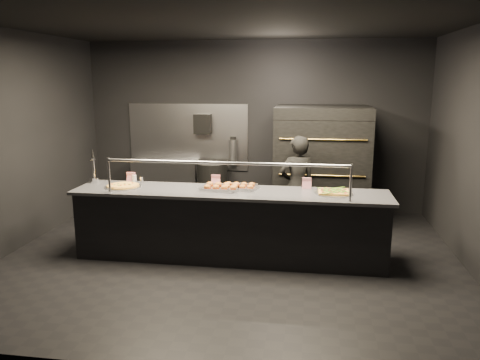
{
  "coord_description": "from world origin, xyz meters",
  "views": [
    {
      "loc": [
        1.01,
        -5.79,
        2.34
      ],
      "look_at": [
        0.11,
        0.2,
        1.02
      ],
      "focal_mm": 35.0,
      "sensor_mm": 36.0,
      "label": 1
    }
  ],
  "objects_px": {
    "round_pizza": "(123,186)",
    "trash_bin": "(212,188)",
    "towel_dispenser": "(203,124)",
    "slider_tray_b": "(239,186)",
    "prep_shelf": "(166,183)",
    "service_counter": "(230,225)",
    "worker": "(297,187)",
    "square_pizza": "(334,192)",
    "fire_extinguisher": "(233,152)",
    "slider_tray_a": "(221,187)",
    "beer_tap": "(94,173)",
    "pizza_oven": "(321,164)"
  },
  "relations": [
    {
      "from": "round_pizza",
      "to": "trash_bin",
      "type": "distance_m",
      "value": 2.3
    },
    {
      "from": "towel_dispenser",
      "to": "slider_tray_b",
      "type": "distance_m",
      "value": 2.53
    },
    {
      "from": "prep_shelf",
      "to": "service_counter",
      "type": "bearing_deg",
      "value": -55.41
    },
    {
      "from": "towel_dispenser",
      "to": "trash_bin",
      "type": "bearing_deg",
      "value": -51.42
    },
    {
      "from": "prep_shelf",
      "to": "worker",
      "type": "distance_m",
      "value": 2.76
    },
    {
      "from": "prep_shelf",
      "to": "towel_dispenser",
      "type": "distance_m",
      "value": 1.31
    },
    {
      "from": "round_pizza",
      "to": "square_pizza",
      "type": "bearing_deg",
      "value": 1.01
    },
    {
      "from": "fire_extinguisher",
      "to": "slider_tray_a",
      "type": "relative_size",
      "value": 0.86
    },
    {
      "from": "round_pizza",
      "to": "trash_bin",
      "type": "height_order",
      "value": "round_pizza"
    },
    {
      "from": "prep_shelf",
      "to": "fire_extinguisher",
      "type": "xyz_separation_m",
      "value": [
        1.25,
        0.08,
        0.61
      ]
    },
    {
      "from": "fire_extinguisher",
      "to": "slider_tray_a",
      "type": "distance_m",
      "value": 2.34
    },
    {
      "from": "service_counter",
      "to": "towel_dispenser",
      "type": "distance_m",
      "value": 2.78
    },
    {
      "from": "fire_extinguisher",
      "to": "trash_bin",
      "type": "height_order",
      "value": "fire_extinguisher"
    },
    {
      "from": "round_pizza",
      "to": "worker",
      "type": "xyz_separation_m",
      "value": [
        2.29,
        1.06,
        -0.17
      ]
    },
    {
      "from": "slider_tray_b",
      "to": "worker",
      "type": "distance_m",
      "value": 1.18
    },
    {
      "from": "beer_tap",
      "to": "round_pizza",
      "type": "distance_m",
      "value": 0.55
    },
    {
      "from": "service_counter",
      "to": "pizza_oven",
      "type": "xyz_separation_m",
      "value": [
        1.2,
        1.9,
        0.5
      ]
    },
    {
      "from": "service_counter",
      "to": "square_pizza",
      "type": "xyz_separation_m",
      "value": [
        1.33,
        0.05,
        0.47
      ]
    },
    {
      "from": "towel_dispenser",
      "to": "trash_bin",
      "type": "xyz_separation_m",
      "value": [
        0.22,
        -0.28,
        -1.1
      ]
    },
    {
      "from": "service_counter",
      "to": "trash_bin",
      "type": "bearing_deg",
      "value": 107.81
    },
    {
      "from": "fire_extinguisher",
      "to": "beer_tap",
      "type": "bearing_deg",
      "value": -126.01
    },
    {
      "from": "service_counter",
      "to": "round_pizza",
      "type": "relative_size",
      "value": 8.38
    },
    {
      "from": "slider_tray_b",
      "to": "trash_bin",
      "type": "relative_size",
      "value": 0.58
    },
    {
      "from": "towel_dispenser",
      "to": "trash_bin",
      "type": "relative_size",
      "value": 0.39
    },
    {
      "from": "slider_tray_b",
      "to": "fire_extinguisher",
      "type": "bearing_deg",
      "value": 101.46
    },
    {
      "from": "prep_shelf",
      "to": "trash_bin",
      "type": "distance_m",
      "value": 0.94
    },
    {
      "from": "service_counter",
      "to": "pizza_oven",
      "type": "bearing_deg",
      "value": 57.73
    },
    {
      "from": "prep_shelf",
      "to": "slider_tray_a",
      "type": "height_order",
      "value": "slider_tray_a"
    },
    {
      "from": "slider_tray_b",
      "to": "trash_bin",
      "type": "xyz_separation_m",
      "value": [
        -0.79,
        1.96,
        -0.5
      ]
    },
    {
      "from": "round_pizza",
      "to": "slider_tray_a",
      "type": "relative_size",
      "value": 0.83
    },
    {
      "from": "pizza_oven",
      "to": "trash_bin",
      "type": "height_order",
      "value": "pizza_oven"
    },
    {
      "from": "prep_shelf",
      "to": "towel_dispenser",
      "type": "xyz_separation_m",
      "value": [
        0.7,
        0.07,
        1.1
      ]
    },
    {
      "from": "fire_extinguisher",
      "to": "slider_tray_b",
      "type": "height_order",
      "value": "fire_extinguisher"
    },
    {
      "from": "slider_tray_a",
      "to": "square_pizza",
      "type": "distance_m",
      "value": 1.45
    },
    {
      "from": "towel_dispenser",
      "to": "beer_tap",
      "type": "height_order",
      "value": "towel_dispenser"
    },
    {
      "from": "beer_tap",
      "to": "round_pizza",
      "type": "relative_size",
      "value": 0.97
    },
    {
      "from": "beer_tap",
      "to": "square_pizza",
      "type": "height_order",
      "value": "beer_tap"
    },
    {
      "from": "pizza_oven",
      "to": "towel_dispenser",
      "type": "xyz_separation_m",
      "value": [
        -2.1,
        0.49,
        0.58
      ]
    },
    {
      "from": "worker",
      "to": "towel_dispenser",
      "type": "bearing_deg",
      "value": -62.12
    },
    {
      "from": "round_pizza",
      "to": "slider_tray_b",
      "type": "xyz_separation_m",
      "value": [
        1.56,
        0.15,
        0.01
      ]
    },
    {
      "from": "pizza_oven",
      "to": "square_pizza",
      "type": "height_order",
      "value": "pizza_oven"
    },
    {
      "from": "service_counter",
      "to": "prep_shelf",
      "type": "bearing_deg",
      "value": 124.59
    },
    {
      "from": "pizza_oven",
      "to": "beer_tap",
      "type": "distance_m",
      "value": 3.58
    },
    {
      "from": "pizza_oven",
      "to": "fire_extinguisher",
      "type": "height_order",
      "value": "pizza_oven"
    },
    {
      "from": "beer_tap",
      "to": "slider_tray_a",
      "type": "bearing_deg",
      "value": -3.95
    },
    {
      "from": "service_counter",
      "to": "round_pizza",
      "type": "distance_m",
      "value": 1.52
    },
    {
      "from": "service_counter",
      "to": "slider_tray_b",
      "type": "distance_m",
      "value": 0.52
    },
    {
      "from": "trash_bin",
      "to": "fire_extinguisher",
      "type": "bearing_deg",
      "value": 41.09
    },
    {
      "from": "pizza_oven",
      "to": "square_pizza",
      "type": "relative_size",
      "value": 3.91
    },
    {
      "from": "fire_extinguisher",
      "to": "round_pizza",
      "type": "bearing_deg",
      "value": -114.67
    }
  ]
}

